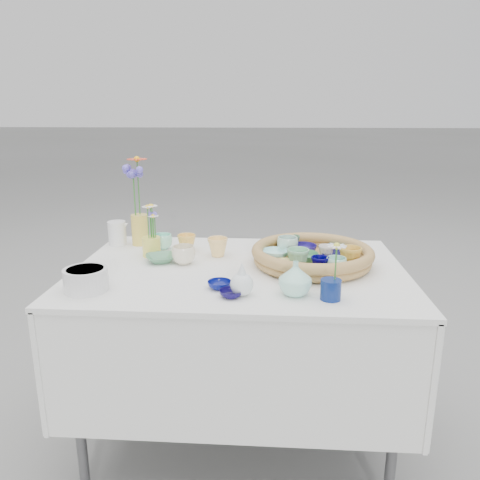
# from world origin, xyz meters

# --- Properties ---
(ground) EXTENTS (80.00, 80.00, 0.00)m
(ground) POSITION_xyz_m (0.00, 0.00, 0.00)
(ground) COLOR gray
(display_table) EXTENTS (1.26, 0.86, 0.77)m
(display_table) POSITION_xyz_m (0.00, 0.00, 0.00)
(display_table) COLOR silver
(display_table) RESTS_ON ground
(wicker_tray) EXTENTS (0.47, 0.47, 0.08)m
(wicker_tray) POSITION_xyz_m (0.28, 0.05, 0.80)
(wicker_tray) COLOR brown
(wicker_tray) RESTS_ON display_table
(tray_ceramic_0) EXTENTS (0.14, 0.14, 0.03)m
(tray_ceramic_0) POSITION_xyz_m (0.25, 0.16, 0.80)
(tray_ceramic_0) COLOR navy
(tray_ceramic_0) RESTS_ON wicker_tray
(tray_ceramic_1) EXTENTS (0.15, 0.15, 0.03)m
(tray_ceramic_1) POSITION_xyz_m (0.37, 0.07, 0.80)
(tray_ceramic_1) COLOR #02002E
(tray_ceramic_1) RESTS_ON wicker_tray
(tray_ceramic_2) EXTENTS (0.10, 0.10, 0.08)m
(tray_ceramic_2) POSITION_xyz_m (0.41, -0.02, 0.82)
(tray_ceramic_2) COLOR gold
(tray_ceramic_2) RESTS_ON wicker_tray
(tray_ceramic_3) EXTENTS (0.14, 0.14, 0.04)m
(tray_ceramic_3) POSITION_xyz_m (0.24, 0.03, 0.80)
(tray_ceramic_3) COLOR #418857
(tray_ceramic_3) RESTS_ON wicker_tray
(tray_ceramic_4) EXTENTS (0.11, 0.11, 0.08)m
(tray_ceramic_4) POSITION_xyz_m (0.22, -0.05, 0.82)
(tray_ceramic_4) COLOR #76B88B
(tray_ceramic_4) RESTS_ON wicker_tray
(tray_ceramic_5) EXTENTS (0.13, 0.13, 0.03)m
(tray_ceramic_5) POSITION_xyz_m (0.14, 0.07, 0.80)
(tray_ceramic_5) COLOR #ACEBE8
(tray_ceramic_5) RESTS_ON wicker_tray
(tray_ceramic_6) EXTENTS (0.09, 0.09, 0.07)m
(tray_ceramic_6) POSITION_xyz_m (0.19, 0.15, 0.82)
(tray_ceramic_6) COLOR silver
(tray_ceramic_6) RESTS_ON wicker_tray
(tray_ceramic_7) EXTENTS (0.08, 0.08, 0.06)m
(tray_ceramic_7) POSITION_xyz_m (0.34, 0.07, 0.81)
(tray_ceramic_7) COLOR beige
(tray_ceramic_7) RESTS_ON wicker_tray
(tray_ceramic_8) EXTENTS (0.11, 0.11, 0.03)m
(tray_ceramic_8) POSITION_xyz_m (0.39, 0.19, 0.80)
(tray_ceramic_8) COLOR #6EBBDF
(tray_ceramic_8) RESTS_ON wicker_tray
(tray_ceramic_9) EXTENTS (0.09, 0.09, 0.06)m
(tray_ceramic_9) POSITION_xyz_m (0.30, -0.09, 0.81)
(tray_ceramic_9) COLOR #03004B
(tray_ceramic_9) RESTS_ON wicker_tray
(tray_ceramic_10) EXTENTS (0.11, 0.11, 0.02)m
(tray_ceramic_10) POSITION_xyz_m (0.16, -0.03, 0.79)
(tray_ceramic_10) COLOR #DDC66A
(tray_ceramic_10) RESTS_ON wicker_tray
(tray_ceramic_11) EXTENTS (0.08, 0.08, 0.06)m
(tray_ceramic_11) POSITION_xyz_m (0.35, -0.09, 0.81)
(tray_ceramic_11) COLOR #98D5C1
(tray_ceramic_11) RESTS_ON wicker_tray
(tray_ceramic_12) EXTENTS (0.08, 0.08, 0.06)m
(tray_ceramic_12) POSITION_xyz_m (0.21, 0.22, 0.81)
(tray_ceramic_12) COLOR #467552
(tray_ceramic_12) RESTS_ON wicker_tray
(loose_ceramic_0) EXTENTS (0.10, 0.10, 0.07)m
(loose_ceramic_0) POSITION_xyz_m (-0.24, 0.21, 0.80)
(loose_ceramic_0) COLOR #F5BB4C
(loose_ceramic_0) RESTS_ON display_table
(loose_ceramic_1) EXTENTS (0.10, 0.10, 0.08)m
(loose_ceramic_1) POSITION_xyz_m (-0.10, 0.14, 0.80)
(loose_ceramic_1) COLOR #FFCF74
(loose_ceramic_1) RESTS_ON display_table
(loose_ceramic_2) EXTENTS (0.15, 0.15, 0.03)m
(loose_ceramic_2) POSITION_xyz_m (-0.32, 0.05, 0.78)
(loose_ceramic_2) COLOR #508963
(loose_ceramic_2) RESTS_ON display_table
(loose_ceramic_3) EXTENTS (0.10, 0.10, 0.07)m
(loose_ceramic_3) POSITION_xyz_m (-0.22, 0.03, 0.80)
(loose_ceramic_3) COLOR beige
(loose_ceramic_3) RESTS_ON display_table
(loose_ceramic_4) EXTENTS (0.08, 0.08, 0.03)m
(loose_ceramic_4) POSITION_xyz_m (-0.05, -0.22, 0.78)
(loose_ceramic_4) COLOR #070E64
(loose_ceramic_4) RESTS_ON display_table
(loose_ceramic_5) EXTENTS (0.11, 0.11, 0.07)m
(loose_ceramic_5) POSITION_xyz_m (-0.35, 0.23, 0.80)
(loose_ceramic_5) COLOR #95EED2
(loose_ceramic_5) RESTS_ON display_table
(loose_ceramic_6) EXTENTS (0.09, 0.09, 0.02)m
(loose_ceramic_6) POSITION_xyz_m (-0.01, -0.30, 0.78)
(loose_ceramic_6) COLOR #0F0843
(loose_ceramic_6) RESTS_ON display_table
(fluted_bowl) EXTENTS (0.16, 0.16, 0.08)m
(fluted_bowl) POSITION_xyz_m (-0.50, -0.27, 0.80)
(fluted_bowl) COLOR silver
(fluted_bowl) RESTS_ON display_table
(bud_vase_paleblue) EXTENTS (0.09, 0.09, 0.12)m
(bud_vase_paleblue) POSITION_xyz_m (0.03, -0.28, 0.82)
(bud_vase_paleblue) COLOR silver
(bud_vase_paleblue) RESTS_ON display_table
(bud_vase_seafoam) EXTENTS (0.13, 0.13, 0.11)m
(bud_vase_seafoam) POSITION_xyz_m (0.20, -0.26, 0.82)
(bud_vase_seafoam) COLOR #A4E7D1
(bud_vase_seafoam) RESTS_ON display_table
(bud_vase_cobalt) EXTENTS (0.07, 0.07, 0.07)m
(bud_vase_cobalt) POSITION_xyz_m (0.31, -0.30, 0.80)
(bud_vase_cobalt) COLOR navy
(bud_vase_cobalt) RESTS_ON display_table
(single_daisy) EXTENTS (0.09, 0.09, 0.13)m
(single_daisy) POSITION_xyz_m (0.32, -0.29, 0.89)
(single_daisy) COLOR white
(single_daisy) RESTS_ON bud_vase_cobalt
(tall_vase_yellow) EXTENTS (0.08, 0.08, 0.14)m
(tall_vase_yellow) POSITION_xyz_m (-0.47, 0.30, 0.83)
(tall_vase_yellow) COLOR gold
(tall_vase_yellow) RESTS_ON display_table
(gerbera) EXTENTS (0.13, 0.13, 0.26)m
(gerbera) POSITION_xyz_m (-0.47, 0.31, 1.02)
(gerbera) COLOR #FF5133
(gerbera) RESTS_ON tall_vase_yellow
(hydrangea) EXTENTS (0.08, 0.08, 0.27)m
(hydrangea) POSITION_xyz_m (-0.48, 0.28, 1.00)
(hydrangea) COLOR #4B40AB
(hydrangea) RESTS_ON tall_vase_yellow
(white_pitcher) EXTENTS (0.12, 0.09, 0.11)m
(white_pitcher) POSITION_xyz_m (-0.57, 0.29, 0.82)
(white_pitcher) COLOR white
(white_pitcher) RESTS_ON display_table
(daisy_cup) EXTENTS (0.10, 0.10, 0.08)m
(daisy_cup) POSITION_xyz_m (-0.38, 0.13, 0.81)
(daisy_cup) COLOR #E2D850
(daisy_cup) RESTS_ON display_table
(daisy_posy) EXTENTS (0.09, 0.09, 0.14)m
(daisy_posy) POSITION_xyz_m (-0.37, 0.12, 0.91)
(daisy_posy) COLOR white
(daisy_posy) RESTS_ON daisy_cup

